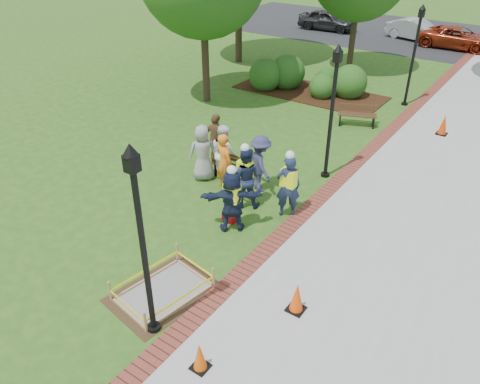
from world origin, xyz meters
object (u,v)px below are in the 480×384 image
Objects in this scene: wet_concrete_pad at (163,286)px; cone_front at (200,357)px; bench_near at (233,172)px; hivis_worker_b at (288,184)px; hivis_worker_a at (232,199)px; lamp_near at (141,233)px; hivis_worker_c at (245,176)px.

cone_front is (1.97, -1.10, 0.09)m from wet_concrete_pad.
hivis_worker_b is (2.48, -0.85, 0.76)m from bench_near.
hivis_worker_a is 1.70m from hivis_worker_b.
lamp_near is 2.18× the size of hivis_worker_a.
hivis_worker_a is (-0.76, 3.84, -1.52)m from lamp_near.
hivis_worker_a is at bearing 93.95° from wet_concrete_pad.
hivis_worker_c is (-2.57, 5.23, 0.66)m from cone_front.
bench_near reaches higher than wet_concrete_pad.
wet_concrete_pad is at bearing 150.90° from cone_front.
hivis_worker_c is at bearing 98.32° from wet_concrete_pad.
cone_front is 5.70m from hivis_worker_b.
hivis_worker_c reaches higher than cone_front.
wet_concrete_pad is 2.25m from cone_front.
wet_concrete_pad is at bearing -98.56° from hivis_worker_b.
bench_near reaches higher than cone_front.
lamp_near reaches higher than hivis_worker_c.
hivis_worker_a is (-2.17, 4.05, 0.64)m from cone_front.
lamp_near reaches higher than hivis_worker_a.
wet_concrete_pad is 5.57m from bench_near.
cone_front is (3.79, -6.36, 0.09)m from bench_near.
hivis_worker_b reaches higher than hivis_worker_c.
lamp_near is at bearing -68.89° from bench_near.
hivis_worker_b is at bearing 81.44° from wet_concrete_pad.
bench_near is at bearing 109.06° from wet_concrete_pad.
hivis_worker_a is (1.61, -2.31, 0.73)m from bench_near.
hivis_worker_a is at bearing 118.23° from cone_front.
bench_near is 6.97m from lamp_near.
hivis_worker_b is (0.66, 4.41, 0.76)m from wet_concrete_pad.
cone_front reaches higher than wet_concrete_pad.
bench_near is 0.66× the size of hivis_worker_b.
lamp_near is 4.20m from hivis_worker_a.
hivis_worker_b is at bearing 59.26° from hivis_worker_a.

